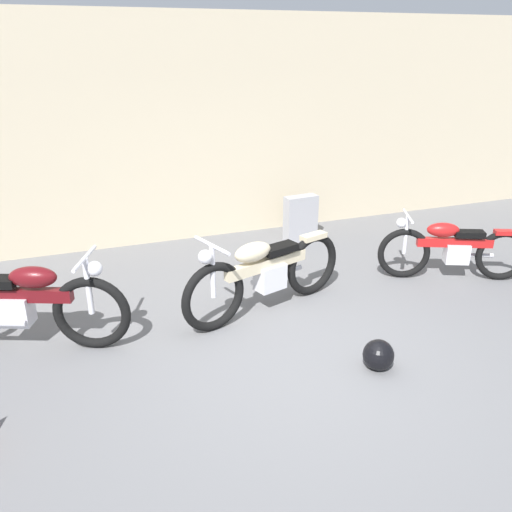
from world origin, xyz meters
name	(u,v)px	position (x,y,z in m)	size (l,w,h in m)	color
ground_plane	(294,360)	(0.00, 0.00, 0.00)	(40.00, 40.00, 0.00)	slate
building_wall	(191,130)	(0.00, 3.90, 1.66)	(18.00, 0.30, 3.32)	beige
stone_marker	(301,218)	(1.48, 3.07, 0.36)	(0.52, 0.20, 0.71)	#9E9EA3
helmet	(378,355)	(0.68, -0.41, 0.15)	(0.30, 0.30, 0.30)	black
motorcycle_maroon	(20,304)	(-2.46, 1.18, 0.48)	(2.11, 1.03, 1.00)	black
motorcycle_red	(452,249)	(2.70, 1.05, 0.42)	(1.80, 0.94, 0.87)	black
motorcycle_cream	(265,273)	(0.10, 1.06, 0.48)	(2.14, 0.89, 0.99)	black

